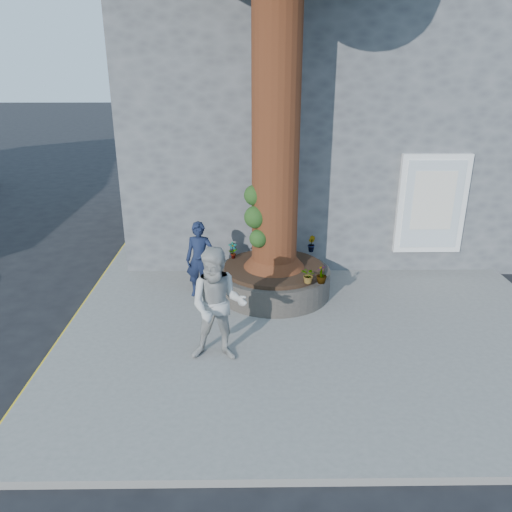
{
  "coord_description": "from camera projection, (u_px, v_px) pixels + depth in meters",
  "views": [
    {
      "loc": [
        0.31,
        -7.41,
        4.56
      ],
      "look_at": [
        0.42,
        1.2,
        1.25
      ],
      "focal_mm": 35.0,
      "sensor_mm": 36.0,
      "label": 1
    }
  ],
  "objects": [
    {
      "name": "stone_shop",
      "position": [
        326.0,
        117.0,
        14.16
      ],
      "size": [
        10.3,
        8.3,
        6.3
      ],
      "color": "#4E5053",
      "rests_on": "ground"
    },
    {
      "name": "ground",
      "position": [
        232.0,
        349.0,
        8.55
      ],
      "size": [
        120.0,
        120.0,
        0.0
      ],
      "primitive_type": "plane",
      "color": "black",
      "rests_on": "ground"
    },
    {
      "name": "planter",
      "position": [
        274.0,
        280.0,
        10.27
      ],
      "size": [
        2.3,
        2.3,
        0.6
      ],
      "color": "black",
      "rests_on": "pavement"
    },
    {
      "name": "yellow_line",
      "position": [
        73.0,
        322.0,
        9.44
      ],
      "size": [
        0.1,
        30.0,
        0.01
      ],
      "primitive_type": "cube",
      "color": "yellow",
      "rests_on": "ground"
    },
    {
      "name": "man",
      "position": [
        200.0,
        260.0,
        10.0
      ],
      "size": [
        0.61,
        0.43,
        1.56
      ],
      "primitive_type": "imported",
      "rotation": [
        0.0,
        0.0,
        -0.11
      ],
      "color": "#121A34",
      "rests_on": "pavement"
    },
    {
      "name": "plant_c",
      "position": [
        322.0,
        274.0,
        9.32
      ],
      "size": [
        0.28,
        0.28,
        0.35
      ],
      "primitive_type": "imported",
      "rotation": [
        0.0,
        0.0,
        3.88
      ],
      "color": "gray",
      "rests_on": "planter"
    },
    {
      "name": "plant_d",
      "position": [
        309.0,
        275.0,
        9.32
      ],
      "size": [
        0.37,
        0.37,
        0.31
      ],
      "primitive_type": "imported",
      "rotation": [
        0.0,
        0.0,
        5.49
      ],
      "color": "gray",
      "rests_on": "planter"
    },
    {
      "name": "plant_b",
      "position": [
        311.0,
        244.0,
        10.9
      ],
      "size": [
        0.21,
        0.21,
        0.35
      ],
      "primitive_type": "imported",
      "rotation": [
        0.0,
        0.0,
        1.68
      ],
      "color": "gray",
      "rests_on": "planter"
    },
    {
      "name": "woman",
      "position": [
        218.0,
        305.0,
        7.74
      ],
      "size": [
        0.95,
        0.76,
        1.88
      ],
      "primitive_type": "imported",
      "rotation": [
        0.0,
        0.0,
        -0.05
      ],
      "color": "#A9A7A1",
      "rests_on": "pavement"
    },
    {
      "name": "pavement",
      "position": [
        313.0,
        318.0,
        9.48
      ],
      "size": [
        9.0,
        8.0,
        0.12
      ],
      "primitive_type": "cube",
      "color": "slate",
      "rests_on": "ground"
    },
    {
      "name": "plant_a",
      "position": [
        233.0,
        250.0,
        10.51
      ],
      "size": [
        0.22,
        0.18,
        0.36
      ],
      "primitive_type": "imported",
      "rotation": [
        0.0,
        0.0,
        0.28
      ],
      "color": "gray",
      "rests_on": "planter"
    },
    {
      "name": "shopping_bag",
      "position": [
        211.0,
        292.0,
        10.1
      ],
      "size": [
        0.21,
        0.13,
        0.28
      ],
      "primitive_type": "cube",
      "rotation": [
        0.0,
        0.0,
        0.06
      ],
      "color": "white",
      "rests_on": "pavement"
    }
  ]
}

